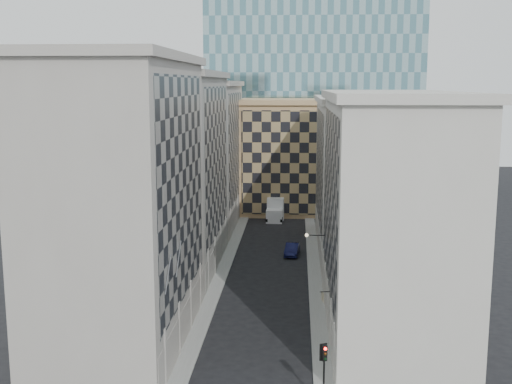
% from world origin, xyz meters
% --- Properties ---
extents(sidewalk_west, '(1.50, 100.00, 0.15)m').
position_xyz_m(sidewalk_west, '(-5.25, 30.00, 0.07)').
color(sidewalk_west, gray).
rests_on(sidewalk_west, ground).
extents(sidewalk_east, '(1.50, 100.00, 0.15)m').
position_xyz_m(sidewalk_east, '(5.25, 30.00, 0.07)').
color(sidewalk_east, gray).
rests_on(sidewalk_east, ground).
extents(bldg_left_a, '(10.80, 22.80, 23.70)m').
position_xyz_m(bldg_left_a, '(-10.88, 11.00, 11.82)').
color(bldg_left_a, '#A29B92').
rests_on(bldg_left_a, ground).
extents(bldg_left_b, '(10.80, 22.80, 22.70)m').
position_xyz_m(bldg_left_b, '(-10.88, 33.00, 11.32)').
color(bldg_left_b, gray).
rests_on(bldg_left_b, ground).
extents(bldg_left_c, '(10.80, 22.80, 21.70)m').
position_xyz_m(bldg_left_c, '(-10.88, 55.00, 10.83)').
color(bldg_left_c, '#A29B92').
rests_on(bldg_left_c, ground).
extents(bldg_right_a, '(10.80, 26.80, 20.70)m').
position_xyz_m(bldg_right_a, '(10.88, 15.00, 10.32)').
color(bldg_right_a, beige).
rests_on(bldg_right_a, ground).
extents(bldg_right_b, '(10.80, 28.80, 19.70)m').
position_xyz_m(bldg_right_b, '(10.89, 42.00, 9.85)').
color(bldg_right_b, beige).
rests_on(bldg_right_b, ground).
extents(tan_block, '(16.80, 14.80, 18.80)m').
position_xyz_m(tan_block, '(2.00, 67.90, 9.44)').
color(tan_block, tan).
rests_on(tan_block, ground).
extents(church_tower, '(7.20, 7.20, 51.50)m').
position_xyz_m(church_tower, '(0.00, 82.00, 26.95)').
color(church_tower, '#312B26').
rests_on(church_tower, ground).
extents(flagpoles_left, '(0.10, 6.33, 2.33)m').
position_xyz_m(flagpoles_left, '(-5.90, 6.00, 8.00)').
color(flagpoles_left, gray).
rests_on(flagpoles_left, ground).
extents(bracket_lamp, '(1.98, 0.36, 0.36)m').
position_xyz_m(bracket_lamp, '(4.38, 24.00, 6.20)').
color(bracket_lamp, black).
rests_on(bracket_lamp, ground).
extents(traffic_light, '(0.52, 0.52, 4.22)m').
position_xyz_m(traffic_light, '(5.09, 0.80, 3.17)').
color(traffic_light, black).
rests_on(traffic_light, sidewalk_east).
extents(box_truck, '(2.88, 6.52, 3.52)m').
position_xyz_m(box_truck, '(-0.17, 60.51, 1.53)').
color(box_truck, white).
rests_on(box_truck, ground).
extents(dark_car, '(2.03, 4.73, 1.52)m').
position_xyz_m(dark_car, '(2.64, 39.05, 0.76)').
color(dark_car, '#10133B').
rests_on(dark_car, ground).
extents(shop_sign, '(0.87, 0.77, 0.85)m').
position_xyz_m(shop_sign, '(5.42, 12.07, 3.83)').
color(shop_sign, black).
rests_on(shop_sign, ground).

